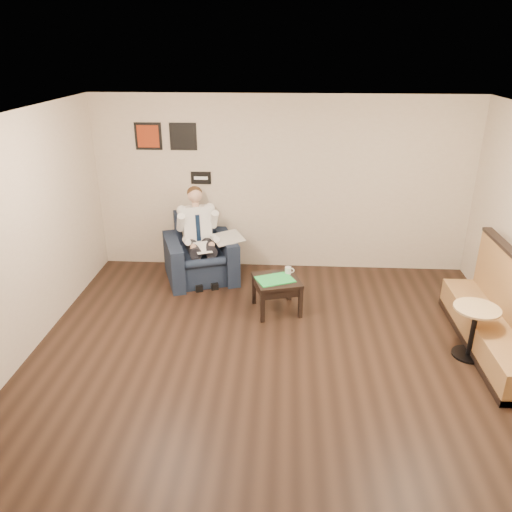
# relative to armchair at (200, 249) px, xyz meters

# --- Properties ---
(ground) EXTENTS (6.00, 6.00, 0.00)m
(ground) POSITION_rel_armchair_xyz_m (1.27, -2.42, -0.50)
(ground) COLOR black
(ground) RESTS_ON ground
(wall_back) EXTENTS (6.00, 0.02, 2.80)m
(wall_back) POSITION_rel_armchair_xyz_m (1.27, 0.58, 0.90)
(wall_back) COLOR beige
(wall_back) RESTS_ON ground
(wall_front) EXTENTS (6.00, 0.02, 2.80)m
(wall_front) POSITION_rel_armchair_xyz_m (1.27, -5.42, 0.90)
(wall_front) COLOR beige
(wall_front) RESTS_ON ground
(wall_left) EXTENTS (0.02, 6.00, 2.80)m
(wall_left) POSITION_rel_armchair_xyz_m (-1.73, -2.42, 0.90)
(wall_left) COLOR beige
(wall_left) RESTS_ON ground
(ceiling) EXTENTS (6.00, 6.00, 0.02)m
(ceiling) POSITION_rel_armchair_xyz_m (1.27, -2.42, 2.30)
(ceiling) COLOR white
(ceiling) RESTS_ON wall_back
(seating_sign) EXTENTS (0.32, 0.02, 0.20)m
(seating_sign) POSITION_rel_armchair_xyz_m (-0.03, 0.56, 1.00)
(seating_sign) COLOR black
(seating_sign) RESTS_ON wall_back
(art_print_left) EXTENTS (0.42, 0.03, 0.42)m
(art_print_left) POSITION_rel_armchair_xyz_m (-0.83, 0.56, 1.65)
(art_print_left) COLOR #942E12
(art_print_left) RESTS_ON wall_back
(art_print_right) EXTENTS (0.42, 0.03, 0.42)m
(art_print_right) POSITION_rel_armchair_xyz_m (-0.28, 0.56, 1.65)
(art_print_right) COLOR black
(art_print_right) RESTS_ON wall_back
(armchair) EXTENTS (1.33, 1.33, 1.01)m
(armchair) POSITION_rel_armchair_xyz_m (0.00, 0.00, 0.00)
(armchair) COLOR black
(armchair) RESTS_ON ground
(seated_man) EXTENTS (0.95, 1.15, 1.38)m
(seated_man) POSITION_rel_armchair_xyz_m (0.04, -0.12, 0.19)
(seated_man) COLOR white
(seated_man) RESTS_ON armchair
(lap_papers) EXTENTS (0.34, 0.39, 0.01)m
(lap_papers) POSITION_rel_armchair_xyz_m (0.08, -0.23, 0.12)
(lap_papers) COLOR white
(lap_papers) RESTS_ON seated_man
(newspaper) EXTENTS (0.62, 0.68, 0.01)m
(newspaper) POSITION_rel_armchair_xyz_m (0.43, 0.04, 0.18)
(newspaper) COLOR silver
(newspaper) RESTS_ON armchair
(side_table) EXTENTS (0.74, 0.74, 0.49)m
(side_table) POSITION_rel_armchair_xyz_m (1.23, -0.99, -0.26)
(side_table) COLOR black
(side_table) RESTS_ON ground
(green_folder) EXTENTS (0.59, 0.52, 0.01)m
(green_folder) POSITION_rel_armchair_xyz_m (1.21, -1.02, -0.01)
(green_folder) COLOR #29CD52
(green_folder) RESTS_ON side_table
(coffee_mug) EXTENTS (0.11, 0.11, 0.10)m
(coffee_mug) POSITION_rel_armchair_xyz_m (1.38, -0.81, 0.04)
(coffee_mug) COLOR white
(coffee_mug) RESTS_ON side_table
(smartphone) EXTENTS (0.16, 0.09, 0.01)m
(smartphone) POSITION_rel_armchair_xyz_m (1.24, -0.80, -0.01)
(smartphone) COLOR black
(smartphone) RESTS_ON side_table
(banquette) EXTENTS (0.54, 2.27, 1.16)m
(banquette) POSITION_rel_armchair_xyz_m (3.86, -1.77, 0.08)
(banquette) COLOR olive
(banquette) RESTS_ON ground
(cafe_table) EXTENTS (0.70, 0.70, 0.66)m
(cafe_table) POSITION_rel_armchair_xyz_m (3.58, -1.96, -0.17)
(cafe_table) COLOR tan
(cafe_table) RESTS_ON ground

